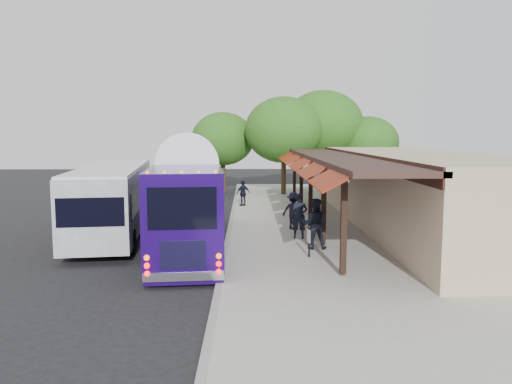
% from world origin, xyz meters
% --- Properties ---
extents(ground, '(90.00, 90.00, 0.00)m').
position_xyz_m(ground, '(0.00, 0.00, 0.00)').
color(ground, black).
rests_on(ground, ground).
extents(sidewalk, '(10.00, 40.00, 0.15)m').
position_xyz_m(sidewalk, '(5.00, 4.00, 0.07)').
color(sidewalk, '#9E9B93').
rests_on(sidewalk, ground).
extents(curb, '(0.20, 40.00, 0.16)m').
position_xyz_m(curb, '(0.05, 4.00, 0.07)').
color(curb, gray).
rests_on(curb, ground).
extents(station_shelter, '(8.15, 20.00, 3.60)m').
position_xyz_m(station_shelter, '(8.38, 4.00, 1.85)').
color(station_shelter, tan).
rests_on(station_shelter, ground).
extents(coach_bus, '(3.32, 11.36, 3.59)m').
position_xyz_m(coach_bus, '(-1.45, 0.72, 1.93)').
color(coach_bus, '#1C0751').
rests_on(coach_bus, ground).
extents(city_bus, '(3.89, 11.55, 3.04)m').
position_xyz_m(city_bus, '(-5.08, 3.28, 1.68)').
color(city_bus, gray).
rests_on(city_bus, ground).
extents(ped_a, '(0.76, 0.58, 1.86)m').
position_xyz_m(ped_a, '(3.01, 1.55, 1.08)').
color(ped_a, black).
rests_on(ped_a, sidewalk).
extents(ped_b, '(1.02, 0.84, 1.91)m').
position_xyz_m(ped_b, '(3.40, -0.35, 1.11)').
color(ped_b, black).
rests_on(ped_b, sidewalk).
extents(ped_c, '(0.96, 0.82, 1.54)m').
position_xyz_m(ped_c, '(0.60, 10.97, 0.92)').
color(ped_c, black).
rests_on(ped_c, sidewalk).
extents(ped_d, '(1.25, 1.06, 1.69)m').
position_xyz_m(ped_d, '(2.95, 3.54, 0.99)').
color(ped_d, black).
rests_on(ped_d, sidewalk).
extents(sign_board, '(0.11, 0.47, 1.03)m').
position_xyz_m(sign_board, '(3.04, -1.63, 0.85)').
color(sign_board, black).
rests_on(sign_board, sidewalk).
extents(tree_left, '(5.55, 5.55, 7.10)m').
position_xyz_m(tree_left, '(3.45, 16.86, 4.74)').
color(tree_left, '#382314').
rests_on(tree_left, ground).
extents(tree_mid, '(6.02, 6.02, 7.70)m').
position_xyz_m(tree_mid, '(6.52, 18.76, 5.14)').
color(tree_mid, '#382314').
rests_on(tree_mid, ground).
extents(tree_right, '(4.50, 4.50, 5.76)m').
position_xyz_m(tree_right, '(9.85, 18.38, 3.84)').
color(tree_right, '#382314').
rests_on(tree_right, ground).
extents(tree_far, '(4.78, 4.78, 6.12)m').
position_xyz_m(tree_far, '(-1.01, 19.43, 4.07)').
color(tree_far, '#382314').
rests_on(tree_far, ground).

